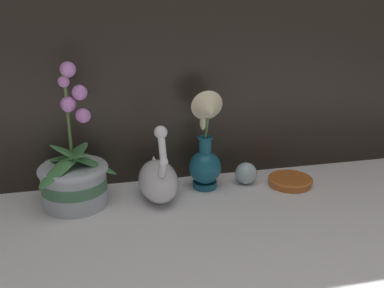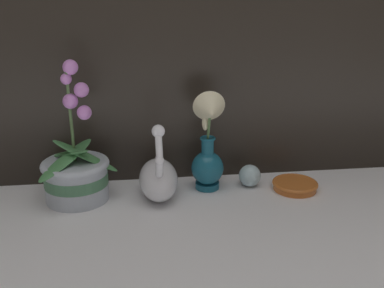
{
  "view_description": "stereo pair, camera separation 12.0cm",
  "coord_description": "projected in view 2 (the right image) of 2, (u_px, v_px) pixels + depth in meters",
  "views": [
    {
      "loc": [
        -0.26,
        -0.96,
        0.55
      ],
      "look_at": [
        -0.0,
        0.14,
        0.16
      ],
      "focal_mm": 42.0,
      "sensor_mm": 36.0,
      "label": 1
    },
    {
      "loc": [
        -0.14,
        -0.98,
        0.55
      ],
      "look_at": [
        -0.0,
        0.14,
        0.16
      ],
      "focal_mm": 42.0,
      "sensor_mm": 36.0,
      "label": 2
    }
  ],
  "objects": [
    {
      "name": "orchid_potted_plant",
      "position": [
        76.0,
        172.0,
        1.22
      ],
      "size": [
        0.21,
        0.23,
        0.38
      ],
      "color": "#B2BCCC",
      "rests_on": "ground_plane"
    },
    {
      "name": "blue_vase",
      "position": [
        208.0,
        151.0,
        1.27
      ],
      "size": [
        0.09,
        0.12,
        0.29
      ],
      "color": "#195B75",
      "rests_on": "ground_plane"
    },
    {
      "name": "ground_plane",
      "position": [
        199.0,
        222.0,
        1.12
      ],
      "size": [
        2.8,
        2.8,
        0.0
      ],
      "primitive_type": "plane",
      "color": "white"
    },
    {
      "name": "glass_sphere",
      "position": [
        250.0,
        176.0,
        1.32
      ],
      "size": [
        0.07,
        0.07,
        0.07
      ],
      "color": "silver",
      "rests_on": "ground_plane"
    },
    {
      "name": "swan_figurine",
      "position": [
        158.0,
        177.0,
        1.24
      ],
      "size": [
        0.11,
        0.22,
        0.23
      ],
      "color": "white",
      "rests_on": "ground_plane"
    },
    {
      "name": "amber_dish",
      "position": [
        295.0,
        185.0,
        1.3
      ],
      "size": [
        0.13,
        0.13,
        0.02
      ],
      "color": "#C66628",
      "rests_on": "ground_plane"
    }
  ]
}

